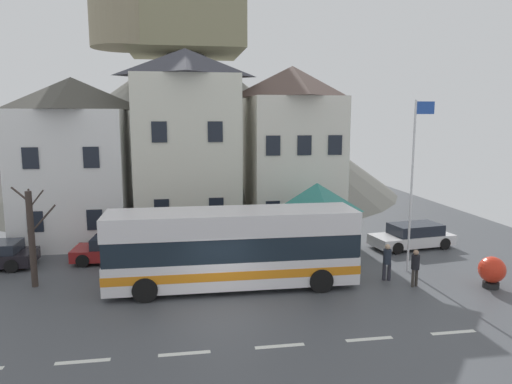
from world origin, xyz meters
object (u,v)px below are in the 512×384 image
transit_bus (232,249)px  bus_shelter (317,198)px  townhouse_02 (292,151)px  bare_tree_01 (32,236)px  pedestrian_01 (415,265)px  public_bench (320,240)px  harbour_buoy (492,271)px  hilltop_castle (186,112)px  parked_car_00 (413,236)px  townhouse_01 (187,145)px  flagpole (414,175)px  townhouse_00 (75,160)px  parked_car_02 (114,249)px  pedestrian_00 (387,260)px

transit_bus → bus_shelter: (4.65, 3.31, 1.47)m
townhouse_02 → bare_tree_01: townhouse_02 is taller
townhouse_02 → bus_shelter: townhouse_02 is taller
pedestrian_01 → public_bench: pedestrian_01 is taller
bare_tree_01 → harbour_buoy: bearing=-9.7°
public_bench → hilltop_castle: bearing=106.2°
townhouse_02 → transit_bus: size_ratio=0.97×
transit_bus → parked_car_00: (10.61, 4.56, -1.03)m
townhouse_01 → hilltop_castle: hilltop_castle is taller
townhouse_02 → transit_bus: (-4.74, -9.23, -3.44)m
transit_bus → flagpole: 8.94m
bus_shelter → public_bench: (0.74, 1.76, -2.68)m
transit_bus → bus_shelter: size_ratio=2.68×
hilltop_castle → public_bench: 25.49m
townhouse_01 → harbour_buoy: 17.20m
townhouse_00 → pedestrian_01: (15.84, -10.71, -3.75)m
parked_car_02 → bare_tree_01: bearing=52.1°
transit_bus → flagpole: bearing=5.5°
flagpole → parked_car_00: bearing=60.5°
pedestrian_00 → townhouse_02: bearing=102.6°
townhouse_02 → pedestrian_01: size_ratio=6.30×
hilltop_castle → public_bench: bearing=-73.8°
townhouse_00 → bare_tree_01: size_ratio=2.21×
transit_bus → bus_shelter: bus_shelter is taller
parked_car_02 → townhouse_00: bearing=-57.3°
hilltop_castle → pedestrian_00: size_ratio=24.71×
parked_car_00 → pedestrian_00: bearing=44.1°
transit_bus → bare_tree_01: bare_tree_01 is taller
townhouse_02 → bus_shelter: bearing=-90.9°
townhouse_02 → parked_car_02: size_ratio=2.59×
parked_car_00 → public_bench: size_ratio=2.81×
townhouse_00 → pedestrian_01: 19.48m
harbour_buoy → townhouse_00: bearing=149.1°
pedestrian_00 → public_bench: 5.56m
public_bench → flagpole: size_ratio=0.21×
harbour_buoy → bus_shelter: bearing=140.1°
parked_car_00 → public_bench: bearing=-13.7°
hilltop_castle → flagpole: (9.84, -27.83, -3.14)m
townhouse_00 → harbour_buoy: (18.99, -11.37, -3.97)m
parked_car_00 → parked_car_02: size_ratio=1.20×
transit_bus → pedestrian_00: size_ratio=6.38×
flagpole → bare_tree_01: size_ratio=1.87×
bus_shelter → parked_car_02: 10.54m
hilltop_castle → pedestrian_00: hilltop_castle is taller
public_bench → bare_tree_01: bearing=-165.2°
pedestrian_00 → flagpole: bearing=32.2°
transit_bus → harbour_buoy: transit_bus is taller
townhouse_02 → parked_car_02: 12.10m
parked_car_02 → pedestrian_00: pedestrian_00 is taller
hilltop_castle → bus_shelter: (6.06, -25.23, -4.55)m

